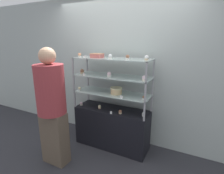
{
  "coord_description": "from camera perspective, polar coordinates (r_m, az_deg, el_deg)",
  "views": [
    {
      "loc": [
        1.26,
        -2.48,
        1.83
      ],
      "look_at": [
        0.0,
        0.0,
        1.08
      ],
      "focal_mm": 28.0,
      "sensor_mm": 36.0,
      "label": 1
    }
  ],
  "objects": [
    {
      "name": "cupcake_11",
      "position": [
        2.61,
        5.1,
        9.67
      ],
      "size": [
        0.06,
        0.06,
        0.07
      ],
      "color": "white",
      "rests_on": "display_riser_upper"
    },
    {
      "name": "ground_plane",
      "position": [
        3.33,
        0.0,
        -18.35
      ],
      "size": [
        20.0,
        20.0,
        0.0
      ],
      "primitive_type": "plane",
      "color": "#2D2D33"
    },
    {
      "name": "cupcake_3",
      "position": [
        2.76,
        10.25,
        -8.73
      ],
      "size": [
        0.05,
        0.05,
        0.07
      ],
      "color": "white",
      "rests_on": "display_base"
    },
    {
      "name": "price_tag_2",
      "position": [
        2.88,
        -9.13,
        4.06
      ],
      "size": [
        0.04,
        0.0,
        0.04
      ],
      "color": "white",
      "rests_on": "display_riser_middle"
    },
    {
      "name": "layer_cake_centerpiece",
      "position": [
        2.84,
        1.39,
        -1.19
      ],
      "size": [
        0.19,
        0.19,
        0.11
      ],
      "color": "#DBBC84",
      "rests_on": "display_riser_lower"
    },
    {
      "name": "back_wall",
      "position": [
        3.15,
        2.99,
        5.32
      ],
      "size": [
        8.0,
        0.05,
        2.6
      ],
      "color": "#A8B2AD",
      "rests_on": "ground_plane"
    },
    {
      "name": "price_tag_1",
      "position": [
        2.62,
        3.07,
        -3.3
      ],
      "size": [
        0.04,
        0.0,
        0.04
      ],
      "color": "white",
      "rests_on": "display_riser_lower"
    },
    {
      "name": "price_tag_3",
      "position": [
        2.82,
        -8.9,
        9.74
      ],
      "size": [
        0.04,
        0.0,
        0.04
      ],
      "color": "white",
      "rests_on": "display_riser_upper"
    },
    {
      "name": "cupcake_8",
      "position": [
        2.52,
        10.5,
        2.81
      ],
      "size": [
        0.07,
        0.07,
        0.08
      ],
      "color": "beige",
      "rests_on": "display_riser_middle"
    },
    {
      "name": "cupcake_0",
      "position": [
        3.2,
        -10.02,
        -5.36
      ],
      "size": [
        0.05,
        0.05,
        0.07
      ],
      "color": "beige",
      "rests_on": "display_base"
    },
    {
      "name": "display_base",
      "position": [
        3.15,
        0.0,
        -13.04
      ],
      "size": [
        1.27,
        0.43,
        0.7
      ],
      "color": "black",
      "rests_on": "ground_plane"
    },
    {
      "name": "cupcake_4",
      "position": [
        3.11,
        -10.58,
        -0.49
      ],
      "size": [
        0.05,
        0.05,
        0.06
      ],
      "color": "white",
      "rests_on": "display_riser_lower"
    },
    {
      "name": "price_tag_0",
      "position": [
        2.8,
        -0.33,
        -8.38
      ],
      "size": [
        0.04,
        0.0,
        0.04
      ],
      "color": "white",
      "rests_on": "display_base"
    },
    {
      "name": "cupcake_6",
      "position": [
        3.08,
        -9.73,
        5.05
      ],
      "size": [
        0.07,
        0.07,
        0.08
      ],
      "color": "#CCB28C",
      "rests_on": "display_riser_middle"
    },
    {
      "name": "cupcake_2",
      "position": [
        2.81,
        2.7,
        -8.09
      ],
      "size": [
        0.05,
        0.05,
        0.07
      ],
      "color": "#CCB28C",
      "rests_on": "display_base"
    },
    {
      "name": "cupcake_12",
      "position": [
        2.55,
        11.22,
        9.33
      ],
      "size": [
        0.06,
        0.06,
        0.07
      ],
      "color": "#CCB28C",
      "rests_on": "display_riser_upper"
    },
    {
      "name": "sheet_cake_frosted",
      "position": [
        2.86,
        -4.9,
        10.2
      ],
      "size": [
        0.18,
        0.16,
        0.07
      ],
      "color": "#C66660",
      "rests_on": "display_riser_upper"
    },
    {
      "name": "cupcake_7",
      "position": [
        2.77,
        -0.92,
        4.16
      ],
      "size": [
        0.07,
        0.07,
        0.08
      ],
      "color": "white",
      "rests_on": "display_riser_middle"
    },
    {
      "name": "customer_figure",
      "position": [
        2.66,
        -19.05,
        -5.58
      ],
      "size": [
        0.41,
        0.41,
        1.74
      ],
      "color": "brown",
      "rests_on": "ground_plane"
    },
    {
      "name": "cupcake_10",
      "position": [
        2.72,
        -0.57,
        9.96
      ],
      "size": [
        0.06,
        0.06,
        0.07
      ],
      "color": "white",
      "rests_on": "display_riser_upper"
    },
    {
      "name": "display_riser_lower",
      "position": [
        2.91,
        0.0,
        -2.26
      ],
      "size": [
        1.27,
        0.43,
        0.29
      ],
      "color": "#99999E",
      "rests_on": "display_base"
    },
    {
      "name": "cupcake_5",
      "position": [
        2.62,
        10.39,
        -3.43
      ],
      "size": [
        0.05,
        0.05,
        0.06
      ],
      "color": "white",
      "rests_on": "display_riser_lower"
    },
    {
      "name": "display_riser_upper",
      "position": [
        2.79,
        0.0,
        9.03
      ],
      "size": [
        1.27,
        0.43,
        0.29
      ],
      "color": "#99999E",
      "rests_on": "display_riser_middle"
    },
    {
      "name": "cupcake_1",
      "position": [
        3.01,
        -4.09,
        -6.44
      ],
      "size": [
        0.05,
        0.05,
        0.07
      ],
      "color": "#CCB28C",
      "rests_on": "display_base"
    },
    {
      "name": "display_riser_middle",
      "position": [
        2.84,
        0.0,
        3.27
      ],
      "size": [
        1.27,
        0.43,
        0.29
      ],
      "color": "#99999E",
      "rests_on": "display_riser_lower"
    },
    {
      "name": "cupcake_9",
      "position": [
        3.04,
        -10.53,
        10.24
      ],
      "size": [
        0.06,
        0.06,
        0.07
      ],
      "color": "beige",
      "rests_on": "display_riser_upper"
    }
  ]
}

